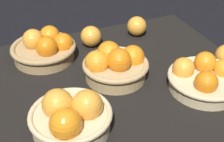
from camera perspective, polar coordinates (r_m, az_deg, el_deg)
The scene contains 7 objects.
market_tray at distance 105.37cm, azimuth 1.60°, elevation -1.76°, with size 84.00×72.00×3.00cm, color black.
basket_far_left at distance 114.63cm, azimuth -11.78°, elevation 4.07°, with size 22.69×22.69×10.72cm.
basket_near_right at distance 101.72cm, azimuth 16.22°, elevation -1.18°, with size 23.18×23.18×9.82cm.
basket_center at distance 102.21cm, azimuth 0.57°, elevation 1.18°, with size 21.28×21.28×11.26cm.
basket_near_left at distance 83.24cm, azimuth -7.36°, elevation -8.05°, with size 21.75×21.75×11.79cm.
loose_orange_front_gap at distance 128.40cm, azimuth 4.43°, elevation 7.96°, with size 7.72×7.72×7.72cm, color #F49E33.
loose_orange_side_gap at distance 120.56cm, azimuth -3.77°, elevation 6.18°, with size 7.81×7.81×7.81cm, color #F49E33.
Camera 1 is at (-35.32, -77.81, 63.15)cm, focal length 51.38 mm.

